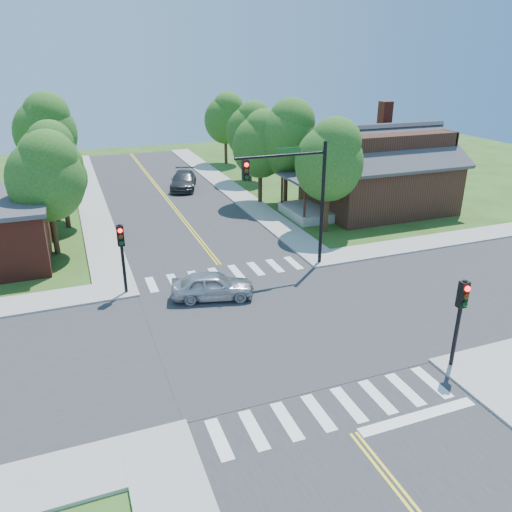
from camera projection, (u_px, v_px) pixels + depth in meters
name	position (u px, v px, depth m)	size (l,w,h in m)	color
ground	(267.00, 326.00, 22.86)	(100.00, 100.00, 0.00)	#324B17
road_ns	(267.00, 325.00, 22.85)	(10.00, 90.00, 0.04)	#2D2D30
road_ew	(267.00, 325.00, 22.85)	(90.00, 10.00, 0.04)	#2D2D30
intersection_patch	(267.00, 326.00, 22.86)	(10.20, 10.20, 0.06)	#2D2D30
sidewalk_ne	(371.00, 201.00, 41.73)	(40.00, 40.00, 0.14)	#9E9B93
crosswalk_north	(226.00, 273.00, 28.20)	(8.85, 2.00, 0.01)	white
crosswalk_south	(334.00, 408.00, 17.48)	(8.85, 2.00, 0.01)	white
centerline	(267.00, 325.00, 22.84)	(0.30, 90.00, 0.01)	yellow
stop_bar	(418.00, 417.00, 17.11)	(4.60, 0.45, 0.09)	white
signal_mast_ne	(296.00, 187.00, 27.15)	(5.30, 0.42, 7.20)	black
signal_pole_se	(461.00, 308.00, 18.84)	(0.34, 0.42, 3.80)	black
signal_pole_nw	(122.00, 246.00, 24.82)	(0.34, 0.42, 3.80)	black
house_ne	(378.00, 167.00, 38.90)	(13.05, 8.80, 7.11)	black
tree_e_a	(331.00, 158.00, 32.99)	(4.62, 4.39, 7.85)	#382314
tree_e_b	(288.00, 136.00, 39.12)	(5.00, 4.75, 8.50)	#382314
tree_e_c	(251.00, 129.00, 46.78)	(4.47, 4.24, 7.59)	#382314
tree_e_d	(226.00, 117.00, 54.50)	(4.58, 4.35, 7.78)	#382314
tree_w_a	(47.00, 174.00, 29.20)	(4.49, 4.26, 7.63)	#382314
tree_w_b	(49.00, 156.00, 35.33)	(4.33, 4.11, 7.36)	#382314
tree_w_c	(46.00, 128.00, 41.75)	(5.14, 4.89, 8.74)	#382314
tree_w_d	(46.00, 136.00, 50.54)	(3.44, 3.27, 5.85)	#382314
tree_house	(261.00, 142.00, 39.60)	(4.49, 4.26, 7.63)	#382314
tree_bldg	(62.00, 174.00, 34.29)	(3.49, 3.32, 5.93)	#382314
car_silver	(213.00, 286.00, 25.10)	(4.44, 2.66, 1.41)	silver
car_dgrey	(183.00, 181.00, 45.54)	(3.62, 5.66, 1.53)	#303435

